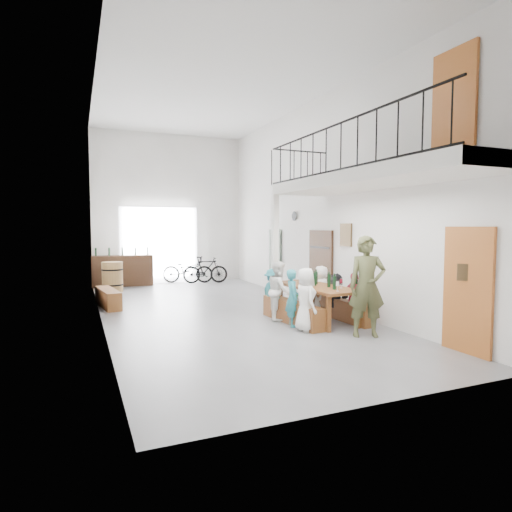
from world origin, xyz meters
name	(u,v)px	position (x,y,z in m)	size (l,w,h in m)	color
floor	(220,311)	(0.00, 0.00, 0.00)	(12.00, 12.00, 0.00)	#606062
room_walls	(219,166)	(0.00, 0.00, 3.55)	(12.00, 12.00, 12.00)	white
gateway_portal	(160,245)	(-0.40, 5.94, 1.40)	(2.80, 0.08, 2.80)	white
right_wall_decor	(357,242)	(2.70, -1.87, 1.74)	(0.07, 8.28, 5.07)	#9A501E
balcony	(366,182)	(1.98, -3.13, 2.96)	(1.52, 5.62, 4.00)	white
tasting_table	(317,289)	(1.67, -1.84, 0.71)	(1.06, 2.28, 0.79)	brown
bench_inner	(292,312)	(1.07, -1.80, 0.24)	(0.33, 2.05, 0.47)	brown
bench_wall	(340,309)	(2.26, -1.89, 0.23)	(0.26, 2.01, 0.46)	brown
tableware	(322,280)	(1.70, -2.00, 0.94)	(0.55, 1.76, 0.35)	black
side_bench	(108,298)	(-2.50, 1.71, 0.23)	(0.36, 1.64, 0.46)	brown
oak_barrel	(112,277)	(-2.20, 4.29, 0.49)	(0.66, 0.66, 0.97)	olive
serving_counter	(123,271)	(-1.75, 5.65, 0.54)	(2.05, 0.57, 1.08)	#3D2515
counter_bottles	(122,251)	(-1.75, 5.66, 1.22)	(1.81, 0.15, 0.28)	black
guest_left_a	(306,300)	(0.98, -2.56, 0.64)	(0.62, 0.41, 1.28)	white
guest_left_b	(292,298)	(0.94, -2.08, 0.60)	(0.44, 0.29, 1.21)	teal
guest_left_c	(279,290)	(0.96, -1.39, 0.66)	(0.64, 0.50, 1.33)	white
guest_left_d	(272,292)	(0.99, -0.97, 0.56)	(0.72, 0.41, 1.11)	teal
guest_right_a	(354,298)	(2.31, -2.33, 0.55)	(0.65, 0.27, 1.11)	maroon
guest_right_b	(336,296)	(2.20, -1.79, 0.52)	(0.96, 0.31, 1.04)	black
guest_right_c	(321,290)	(2.20, -1.16, 0.58)	(0.56, 0.37, 1.15)	white
host_standing	(367,286)	(1.86, -3.36, 0.96)	(0.70, 0.46, 1.93)	#474A2A
potted_plant	(295,294)	(2.45, 0.67, 0.20)	(0.36, 0.31, 0.40)	#164F1C
bicycle_near	(188,270)	(0.57, 5.60, 0.49)	(0.65, 1.86, 0.98)	black
bicycle_far	(205,270)	(1.14, 5.25, 0.49)	(0.46, 1.65, 0.99)	black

